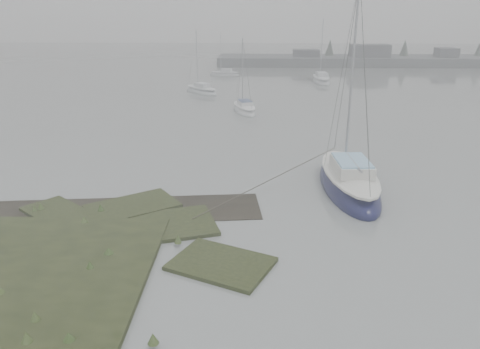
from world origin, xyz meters
name	(u,v)px	position (x,y,z in m)	size (l,w,h in m)	color
ground	(236,103)	(0.00, 30.00, 0.00)	(160.00, 160.00, 0.00)	slate
far_shoreline	(411,60)	(26.84, 61.90, 0.85)	(60.00, 8.00, 4.15)	#4C4F51
sailboat_main	(348,183)	(6.59, 7.23, 0.35)	(2.98, 8.03, 11.17)	black
sailboat_white	(244,109)	(0.86, 26.03, 0.21)	(2.94, 5.17, 6.93)	silver
sailboat_far_a	(201,91)	(-4.03, 35.56, 0.22)	(4.63, 4.88, 7.16)	#ACB2B7
sailboat_far_b	(321,80)	(10.09, 43.51, 0.25)	(2.27, 5.91, 8.19)	#ADB3B7
sailboat_far_c	(225,74)	(-2.25, 49.13, 0.19)	(4.50, 2.37, 6.06)	#B6BBC0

